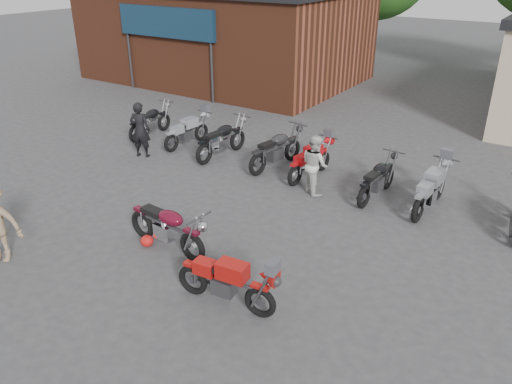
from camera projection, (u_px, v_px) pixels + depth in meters
The scene contains 14 objects.
ground at pixel (172, 269), 9.63m from camera, with size 90.00×90.00×0.00m, color #37373A.
brick_building at pixel (226, 35), 23.79m from camera, with size 12.00×8.00×4.00m, color #5E2D1B.
vintage_motorcycle at pixel (167, 225), 10.00m from camera, with size 2.02×0.67×1.17m, color #560A1C, non-canonical shape.
sportbike at pixel (227, 280), 8.40m from camera, with size 1.85×0.61×1.07m, color #AF120E, non-canonical shape.
helmet at pixel (147, 241), 10.32m from camera, with size 0.27×0.27×0.25m, color #B71413.
person_dark at pixel (140, 130), 14.67m from camera, with size 0.60×0.40×1.66m, color black.
person_light at pixel (315, 164), 12.41m from camera, with size 0.74×0.58×1.52m, color beige.
row_bike_0 at pixel (150, 120), 16.45m from camera, with size 1.92×0.63×1.11m, color black, non-canonical shape.
row_bike_1 at pixel (187, 130), 15.61m from camera, with size 1.81×0.60×1.05m, color #969BA4, non-canonical shape.
row_bike_2 at pixel (222, 138), 14.72m from camera, with size 2.06×0.68×1.19m, color black, non-canonical shape.
row_bike_3 at pixel (277, 147), 13.97m from camera, with size 2.08×0.69×1.21m, color #252527, non-canonical shape.
row_bike_4 at pixel (311, 159), 13.35m from camera, with size 1.84×0.61×1.07m, color red, non-canonical shape.
row_bike_5 at pixel (378, 177), 12.23m from camera, with size 1.89×0.62×1.09m, color black, non-canonical shape.
row_bike_6 at pixel (431, 188), 11.62m from camera, with size 1.99×0.66×1.15m, color gray, non-canonical shape.
Camera 1 is at (5.79, -5.83, 5.48)m, focal length 35.00 mm.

